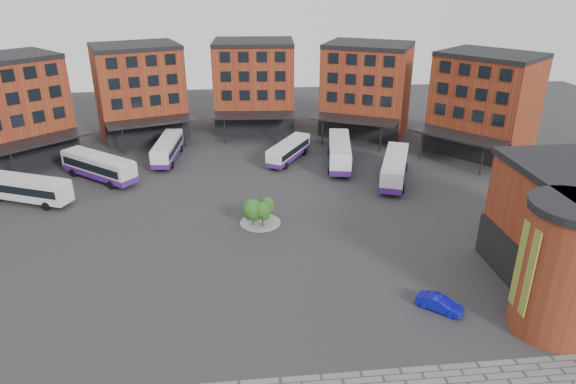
{
  "coord_description": "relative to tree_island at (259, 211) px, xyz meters",
  "views": [
    {
      "loc": [
        -0.32,
        -37.69,
        25.49
      ],
      "look_at": [
        4.92,
        10.97,
        4.0
      ],
      "focal_mm": 32.0,
      "sensor_mm": 36.0,
      "label": 1
    }
  ],
  "objects": [
    {
      "name": "blue_car",
      "position": [
        13.7,
        -16.46,
        -1.12
      ],
      "size": [
        3.66,
        3.41,
        1.22
      ],
      "primitive_type": "imported",
      "rotation": [
        0.0,
        0.0,
        0.86
      ],
      "color": "#0E0FB8",
      "rests_on": "ground"
    },
    {
      "name": "bus_e",
      "position": [
        12.23,
        17.35,
        0.16
      ],
      "size": [
        4.96,
        12.71,
        3.49
      ],
      "rotation": [
        0.0,
        0.0,
        -0.17
      ],
      "color": "white",
      "rests_on": "ground"
    },
    {
      "name": "bus_c",
      "position": [
        -11.85,
        21.94,
        -0.06
      ],
      "size": [
        3.59,
        11.11,
        3.08
      ],
      "rotation": [
        0.0,
        0.0,
        -0.1
      ],
      "color": "white",
      "rests_on": "ground"
    },
    {
      "name": "bus_d",
      "position": [
        5.37,
        19.77,
        -0.2
      ],
      "size": [
        7.19,
        9.78,
        2.83
      ],
      "rotation": [
        0.0,
        0.0,
        -0.55
      ],
      "color": "white",
      "rests_on": "ground"
    },
    {
      "name": "tree_island",
      "position": [
        0.0,
        0.0,
        0.0
      ],
      "size": [
        4.4,
        4.4,
        3.1
      ],
      "color": "gray",
      "rests_on": "ground"
    },
    {
      "name": "main_building",
      "position": [
        -6.6,
        26.74,
        5.5
      ],
      "size": [
        94.14,
        42.48,
        14.6
      ],
      "color": "brown",
      "rests_on": "ground"
    },
    {
      "name": "ground",
      "position": [
        -1.83,
        -11.51,
        -1.73
      ],
      "size": [
        160.0,
        160.0,
        0.0
      ],
      "primitive_type": "plane",
      "color": "#28282B",
      "rests_on": "ground"
    },
    {
      "name": "bus_a",
      "position": [
        -26.74,
        8.84,
        0.13
      ],
      "size": [
        11.21,
        6.65,
        3.14
      ],
      "rotation": [
        0.0,
        0.0,
        1.17
      ],
      "color": "silver",
      "rests_on": "ground"
    },
    {
      "name": "bus_b",
      "position": [
        -19.92,
        15.24,
        0.08
      ],
      "size": [
        10.86,
        9.64,
        3.34
      ],
      "rotation": [
        0.0,
        0.0,
        0.88
      ],
      "color": "silver",
      "rests_on": "ground"
    },
    {
      "name": "bus_f",
      "position": [
        18.14,
        10.74,
        0.12
      ],
      "size": [
        6.93,
        12.29,
        3.41
      ],
      "rotation": [
        0.0,
        0.0,
        -0.37
      ],
      "color": "white",
      "rests_on": "ground"
    }
  ]
}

